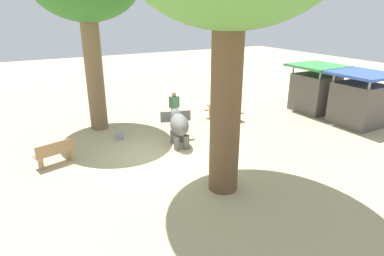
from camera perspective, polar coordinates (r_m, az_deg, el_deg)
The scene contains 8 objects.
ground_plane at distance 12.27m, azimuth -5.86°, elevation -5.25°, with size 60.00×60.00×0.00m, color tan.
elephant at distance 13.20m, azimuth -2.40°, elevation 0.64°, with size 1.92×1.36×1.32m.
person_handler at distance 15.47m, azimuth -3.13°, elevation 3.94°, with size 0.32×0.48×1.62m.
wooden_bench at distance 12.52m, azimuth -22.85°, elevation -3.93°, with size 0.76×1.46×0.88m.
picnic_table_near at distance 16.33m, azimuth 5.60°, elevation 3.43°, with size 1.54×1.56×0.78m.
market_stall_green at distance 18.78m, azimuth 20.71°, elevation 6.16°, with size 2.50×2.50×2.52m.
market_stall_blue at distance 17.27m, azimuth 27.14°, elevation 4.11°, with size 2.50×2.50×2.52m.
feed_bucket at distance 14.25m, azimuth -12.66°, elevation -1.29°, with size 0.36×0.36×0.32m, color gray.
Camera 1 is at (10.29, -4.22, 5.20)m, focal length 30.42 mm.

